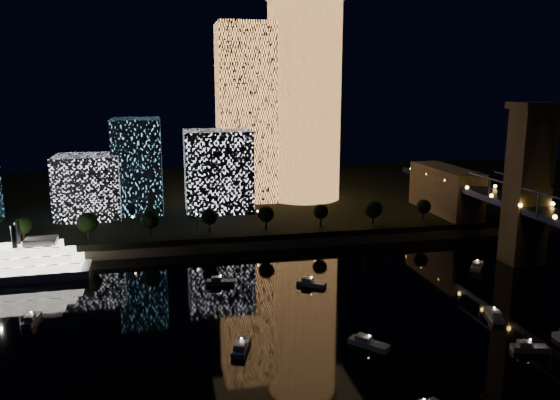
# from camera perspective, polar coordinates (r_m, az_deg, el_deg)

# --- Properties ---
(ground) EXTENTS (520.00, 520.00, 0.00)m
(ground) POSITION_cam_1_polar(r_m,az_deg,el_deg) (118.75, 11.51, -15.90)
(ground) COLOR black
(ground) RESTS_ON ground
(far_bank) EXTENTS (420.00, 160.00, 5.00)m
(far_bank) POSITION_cam_1_polar(r_m,az_deg,el_deg) (264.87, -2.12, 0.47)
(far_bank) COLOR black
(far_bank) RESTS_ON ground
(seawall) EXTENTS (420.00, 6.00, 3.00)m
(seawall) POSITION_cam_1_polar(r_m,az_deg,el_deg) (190.81, 1.84, -4.37)
(seawall) COLOR #6B5E4C
(seawall) RESTS_ON ground
(tower_cylindrical) EXTENTS (34.00, 34.00, 87.14)m
(tower_cylindrical) POSITION_cam_1_polar(r_m,az_deg,el_deg) (242.37, 2.55, 10.41)
(tower_cylindrical) COLOR #FFA151
(tower_cylindrical) RESTS_ON far_bank
(tower_rectangular) EXTENTS (23.80, 23.80, 75.72)m
(tower_rectangular) POSITION_cam_1_polar(r_m,az_deg,el_deg) (239.90, -3.63, 8.99)
(tower_rectangular) COLOR #FFA151
(tower_rectangular) RESTS_ON far_bank
(midrise_blocks) EXTENTS (114.44, 37.20, 37.17)m
(midrise_blocks) POSITION_cam_1_polar(r_m,az_deg,el_deg) (221.00, -16.08, 2.47)
(midrise_blocks) COLOR white
(midrise_blocks) RESTS_ON far_bank
(motorboats) EXTENTS (130.09, 73.62, 2.78)m
(motorboats) POSITION_cam_1_polar(r_m,az_deg,el_deg) (127.24, 7.61, -13.37)
(motorboats) COLOR silver
(motorboats) RESTS_ON ground
(esplanade_trees) EXTENTS (165.24, 6.77, 8.88)m
(esplanade_trees) POSITION_cam_1_polar(r_m,az_deg,el_deg) (189.87, -6.96, -1.73)
(esplanade_trees) COLOR black
(esplanade_trees) RESTS_ON far_bank
(street_lamps) EXTENTS (132.70, 0.70, 5.65)m
(street_lamps) POSITION_cam_1_polar(r_m,az_deg,el_deg) (195.69, -8.71, -1.81)
(street_lamps) COLOR black
(street_lamps) RESTS_ON far_bank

